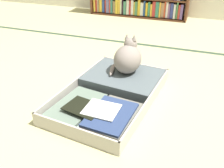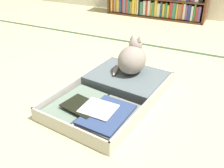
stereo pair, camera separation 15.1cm
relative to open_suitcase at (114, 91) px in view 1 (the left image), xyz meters
name	(u,v)px [view 1 (the left image)]	position (x,y,z in m)	size (l,w,h in m)	color
ground_plane	(103,98)	(-0.06, -0.06, -0.04)	(10.00, 10.00, 0.00)	#BCB680
tatami_border	(141,44)	(-0.06, 1.06, -0.04)	(4.80, 0.05, 0.00)	#324633
open_suitcase	(114,91)	(0.00, 0.00, 0.00)	(0.67, 0.98, 0.10)	#B8B0A5
black_cat	(128,58)	(0.03, 0.23, 0.16)	(0.25, 0.27, 0.28)	gray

